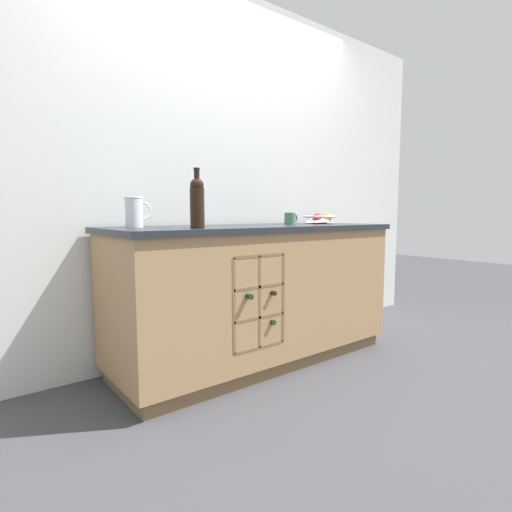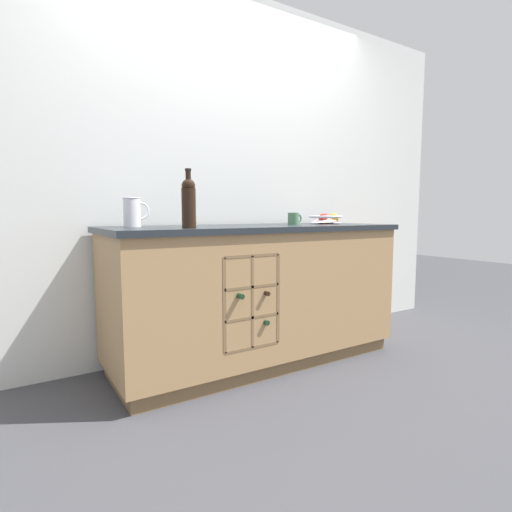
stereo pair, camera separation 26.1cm
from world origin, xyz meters
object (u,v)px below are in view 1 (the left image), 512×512
(fruit_bowl, at_px, (319,218))
(white_pitcher, at_px, (135,211))
(standing_wine_bottle, at_px, (197,201))
(ceramic_mug, at_px, (290,219))

(fruit_bowl, distance_m, white_pitcher, 1.43)
(fruit_bowl, bearing_deg, standing_wine_bottle, -167.35)
(fruit_bowl, relative_size, white_pitcher, 1.48)
(white_pitcher, bearing_deg, ceramic_mug, -5.01)
(ceramic_mug, distance_m, standing_wine_bottle, 0.93)
(fruit_bowl, distance_m, ceramic_mug, 0.33)
(ceramic_mug, xyz_separation_m, standing_wine_bottle, (-0.89, -0.25, 0.10))
(fruit_bowl, height_order, ceramic_mug, ceramic_mug)
(white_pitcher, bearing_deg, fruit_bowl, -2.81)
(fruit_bowl, bearing_deg, white_pitcher, 177.19)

